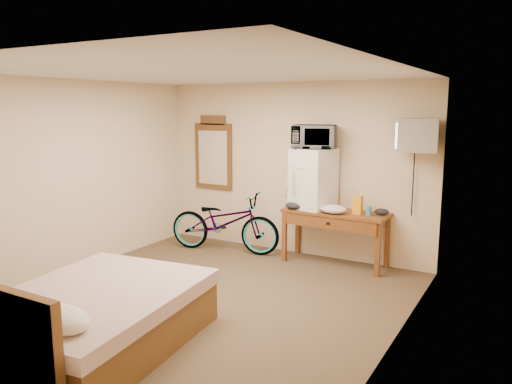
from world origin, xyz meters
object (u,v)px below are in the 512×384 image
at_px(wall_mirror, 213,154).
at_px(bed, 88,318).
at_px(desk, 334,220).
at_px(crt_television, 416,135).
at_px(blue_cup, 369,211).
at_px(bicycle, 224,222).
at_px(mini_fridge, 313,179).
at_px(microwave, 314,137).

distance_m(wall_mirror, bed, 3.99).
xyz_separation_m(desk, crt_television, (1.01, 0.02, 1.17)).
height_order(blue_cup, wall_mirror, wall_mirror).
bearing_deg(desk, bicycle, -173.20).
relative_size(mini_fridge, blue_cup, 6.65).
height_order(microwave, wall_mirror, wall_mirror).
relative_size(blue_cup, bicycle, 0.07).
bearing_deg(bicycle, crt_television, -96.19).
bearing_deg(mini_fridge, wall_mirror, 173.13).
bearing_deg(crt_television, blue_cup, -176.58).
distance_m(desk, bed, 3.54).
height_order(crt_television, bicycle, crt_television).
relative_size(mini_fridge, bicycle, 0.49).
bearing_deg(mini_fridge, bed, -101.06).
height_order(crt_television, bed, crt_television).
relative_size(crt_television, bicycle, 0.37).
xyz_separation_m(bicycle, bed, (0.64, -3.18, -0.15)).
height_order(desk, crt_television, crt_television).
relative_size(mini_fridge, wall_mirror, 0.72).
bearing_deg(desk, blue_cup, -1.07).
bearing_deg(desk, bed, -106.76).
distance_m(crt_television, bed, 4.24).
relative_size(wall_mirror, bed, 0.54).
distance_m(blue_cup, bicycle, 2.17).
bearing_deg(bed, wall_mirror, 107.51).
bearing_deg(blue_cup, microwave, 175.55).
height_order(blue_cup, bed, bed).
bearing_deg(blue_cup, desk, 178.93).
bearing_deg(microwave, bicycle, 174.68).
bearing_deg(bed, bicycle, 101.41).
bearing_deg(wall_mirror, bed, -72.49).
relative_size(mini_fridge, bed, 0.39).
relative_size(mini_fridge, crt_television, 1.32).
relative_size(desk, crt_television, 2.27).
height_order(desk, bicycle, bicycle).
xyz_separation_m(blue_cup, bed, (-1.49, -3.37, -0.52)).
bearing_deg(bed, crt_television, 59.16).
bearing_deg(mini_fridge, bicycle, -169.11).
xyz_separation_m(microwave, bed, (-0.67, -3.43, -1.45)).
distance_m(blue_cup, wall_mirror, 2.72).
bearing_deg(blue_cup, crt_television, 3.42).
bearing_deg(crt_television, bicycle, -175.27).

